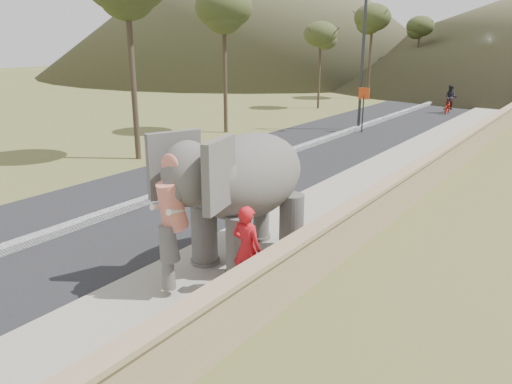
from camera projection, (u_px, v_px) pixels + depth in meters
ground at (215, 282)px, 10.49m from camera, size 160.00×160.00×0.00m
road at (274, 159)px, 21.05m from camera, size 7.00×120.00×0.03m
median at (274, 157)px, 21.02m from camera, size 0.35×120.00×0.22m
walkway at (388, 176)px, 18.30m from camera, size 3.00×120.00×0.15m
parapet at (435, 170)px, 17.26m from camera, size 0.30×120.00×1.10m
lamppost at (369, 39)px, 26.23m from camera, size 1.76×0.36×8.00m
signboard at (363, 102)px, 26.55m from camera, size 0.60×0.08×2.40m
elephant_and_man at (249, 194)px, 10.96m from camera, size 2.44×4.22×2.96m
motorcyclist at (449, 103)px, 33.66m from camera, size 0.95×1.91×1.92m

